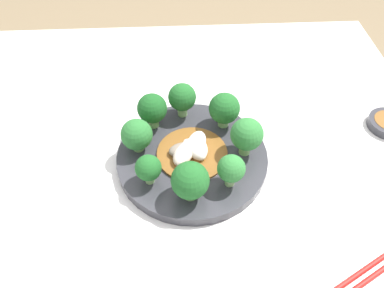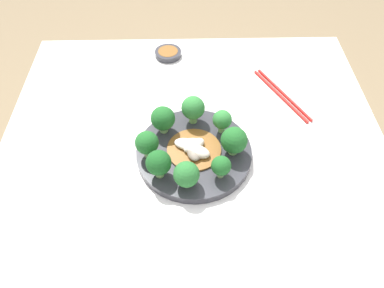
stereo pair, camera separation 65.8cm
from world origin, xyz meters
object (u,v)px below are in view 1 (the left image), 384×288
plate (192,156)px  chopsticks (347,288)px  broccoli_north (182,98)px  broccoli_southwest (148,168)px  broccoli_northwest (152,109)px  broccoli_southeast (231,169)px  broccoli_east (247,137)px  stirfry_center (191,150)px  broccoli_west (137,135)px  broccoli_south (190,181)px  broccoli_northeast (224,109)px

plate → chopsticks: plate is taller
plate → broccoli_north: size_ratio=3.80×
broccoli_north → broccoli_southwest: (-0.06, -0.15, -0.01)m
broccoli_northwest → chopsticks: (0.25, -0.30, -0.05)m
broccoli_southeast → broccoli_north: (-0.07, 0.16, 0.00)m
broccoli_east → stirfry_center: (-0.09, 0.01, -0.03)m
broccoli_west → chopsticks: (0.27, -0.24, -0.05)m
broccoli_south → chopsticks: (0.19, -0.14, -0.05)m
broccoli_north → broccoli_west: (-0.08, -0.08, -0.01)m
broccoli_west → broccoli_east: 0.18m
broccoli_north → stirfry_center: (0.01, -0.09, -0.03)m
broccoli_southwest → broccoli_northwest: bearing=88.0°
broccoli_northeast → stirfry_center: 0.09m
broccoli_southwest → chopsticks: size_ratio=0.26×
broccoli_south → stirfry_center: broccoli_south is taller
broccoli_north → broccoli_south: bearing=-88.4°
plate → broccoli_southwest: 0.10m
broccoli_east → plate: bearing=174.5°
broccoli_east → chopsticks: broccoli_east is taller
plate → broccoli_south: bearing=-94.8°
broccoli_northeast → broccoli_north: (-0.07, 0.03, 0.00)m
broccoli_south → broccoli_southeast: bearing=17.7°
broccoli_southeast → broccoli_north: size_ratio=0.88×
broccoli_south → plate: bearing=85.2°
broccoli_north → chopsticks: bearing=-58.2°
broccoli_southeast → broccoli_northeast: (0.00, 0.13, 0.00)m
broccoli_southeast → broccoli_north: 0.17m
stirfry_center → chopsticks: 0.30m
broccoli_southeast → broccoli_west: broccoli_west is taller
broccoli_northeast → chopsticks: 0.32m
broccoli_east → broccoli_west: bearing=173.1°
broccoli_southeast → stirfry_center: broccoli_southeast is taller
broccoli_south → broccoli_east: size_ratio=0.96×
broccoli_southwest → chopsticks: broccoli_southwest is taller
broccoli_northeast → broccoli_east: 0.08m
broccoli_south → broccoli_northwest: same height
broccoli_west → broccoli_south: 0.13m
broccoli_east → broccoli_northwest: (-0.15, 0.07, -0.00)m
plate → broccoli_northeast: bearing=46.6°
broccoli_southeast → stirfry_center: size_ratio=0.50×
broccoli_northwest → stirfry_center: 0.10m
broccoli_southwest → stirfry_center: 0.09m
broccoli_east → broccoli_northwest: bearing=153.4°
broccoli_northwest → plate: bearing=-46.3°
chopsticks → broccoli_south: bearing=143.7°
broccoli_east → chopsticks: bearing=-65.3°
broccoli_west → broccoli_northeast: bearing=18.5°
broccoli_east → broccoli_south: bearing=-140.1°
broccoli_south → broccoli_southwest: 0.07m
plate → broccoli_northeast: broccoli_northeast is taller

